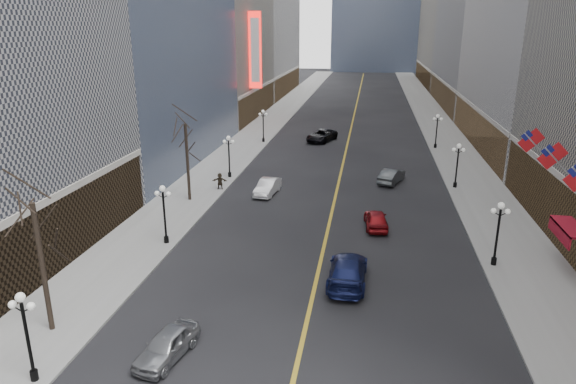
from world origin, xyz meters
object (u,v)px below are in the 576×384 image
(streetlamp_east_3, at_px, (437,127))
(streetlamp_west_0, at_px, (26,328))
(streetlamp_east_2, at_px, (458,161))
(streetlamp_west_1, at_px, (164,208))
(streetlamp_west_3, at_px, (263,122))
(streetlamp_east_1, at_px, (498,227))
(car_sb_mid, at_px, (376,219))
(car_nb_far, at_px, (322,136))
(car_sb_near, at_px, (348,271))
(car_nb_mid, at_px, (268,187))
(streetlamp_west_2, at_px, (229,152))
(car_sb_far, at_px, (391,176))
(car_nb_near, at_px, (167,345))

(streetlamp_east_3, height_order, streetlamp_west_0, same)
(streetlamp_east_2, height_order, streetlamp_east_3, same)
(streetlamp_west_1, relative_size, streetlamp_west_3, 1.00)
(streetlamp_west_3, bearing_deg, streetlamp_east_1, -56.75)
(streetlamp_east_2, xyz_separation_m, car_sb_mid, (-7.97, -12.05, -2.16))
(car_nb_far, relative_size, car_sb_near, 1.01)
(car_nb_far, xyz_separation_m, car_sb_near, (5.75, -42.20, 0.03))
(streetlamp_east_2, bearing_deg, car_nb_mid, -165.33)
(streetlamp_west_2, height_order, streetlamp_west_3, same)
(streetlamp_west_1, relative_size, car_nb_mid, 0.99)
(car_sb_mid, bearing_deg, streetlamp_west_2, -43.06)
(streetlamp_west_0, xyz_separation_m, car_nb_far, (8.05, 54.25, -2.07))
(streetlamp_west_0, distance_m, car_nb_far, 54.88)
(streetlamp_east_2, height_order, streetlamp_west_1, same)
(car_sb_far, bearing_deg, streetlamp_east_2, -168.68)
(streetlamp_east_2, bearing_deg, streetlamp_west_3, 142.67)
(streetlamp_east_1, bearing_deg, streetlamp_west_2, 142.67)
(streetlamp_west_1, bearing_deg, streetlamp_west_0, -90.00)
(car_nb_mid, relative_size, car_sb_near, 0.77)
(streetlamp_west_2, height_order, car_sb_mid, streetlamp_west_2)
(streetlamp_east_3, bearing_deg, car_nb_far, 171.77)
(streetlamp_east_1, bearing_deg, streetlamp_west_3, 123.25)
(car_nb_far, distance_m, car_sb_mid, 33.18)
(car_sb_near, bearing_deg, streetlamp_east_2, -112.91)
(streetlamp_west_1, bearing_deg, car_nb_mid, 68.61)
(streetlamp_west_0, bearing_deg, car_sb_near, 41.12)
(car_sb_far, bearing_deg, car_sb_near, 101.47)
(streetlamp_east_2, bearing_deg, car_sb_far, 171.28)
(car_nb_mid, height_order, car_sb_mid, car_nb_mid)
(streetlamp_west_2, xyz_separation_m, car_sb_near, (13.80, -21.95, -2.04))
(car_nb_near, bearing_deg, car_nb_far, 99.33)
(streetlamp_west_0, bearing_deg, car_nb_near, 27.35)
(car_nb_far, bearing_deg, streetlamp_west_2, -92.32)
(streetlamp_west_2, bearing_deg, streetlamp_west_1, -90.00)
(streetlamp_west_1, xyz_separation_m, car_sb_far, (17.25, 18.97, -2.15))
(streetlamp_west_3, height_order, car_nb_far, streetlamp_west_3)
(streetlamp_east_1, bearing_deg, streetlamp_west_0, -145.86)
(car_nb_far, bearing_deg, car_sb_near, -62.89)
(streetlamp_west_3, bearing_deg, car_sb_mid, -62.52)
(car_sb_mid, bearing_deg, streetlamp_east_3, -110.28)
(streetlamp_west_0, xyz_separation_m, car_sb_near, (13.80, 12.05, -2.04))
(streetlamp_east_2, xyz_separation_m, streetlamp_east_3, (0.00, 18.00, 0.00))
(car_nb_near, bearing_deg, streetlamp_east_1, 48.27)
(car_sb_mid, bearing_deg, streetlamp_east_1, 137.82)
(car_sb_far, bearing_deg, car_nb_mid, 45.66)
(streetlamp_east_1, relative_size, car_nb_near, 1.07)
(streetlamp_east_2, relative_size, car_nb_far, 0.76)
(streetlamp_west_1, bearing_deg, car_nb_near, -67.96)
(car_nb_near, xyz_separation_m, car_nb_far, (2.69, 51.48, 0.11))
(car_nb_mid, height_order, car_sb_far, car_sb_far)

